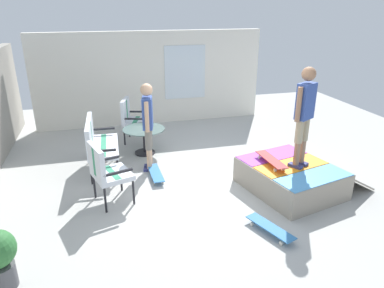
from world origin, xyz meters
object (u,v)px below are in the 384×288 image
patio_chair_near_house (131,116)px  skateboard_on_ramp (271,160)px  skateboard_by_bench (156,173)px  skate_ramp (291,177)px  patio_chair_by_wall (105,169)px  patio_bench (97,141)px  person_watching (148,121)px  patio_table (144,136)px  skateboard_spare (270,228)px  person_skater (305,111)px

patio_chair_near_house → skateboard_on_ramp: 3.66m
skateboard_by_bench → skateboard_on_ramp: bearing=-117.1°
skate_ramp → patio_chair_by_wall: patio_chair_by_wall is taller
patio_bench → patio_chair_by_wall: 1.32m
person_watching → skateboard_by_bench: person_watching is taller
patio_table → person_watching: bearing=179.3°
skate_ramp → patio_chair_near_house: bearing=38.1°
skate_ramp → patio_bench: 3.66m
skate_ramp → skateboard_by_bench: bearing=64.4°
skate_ramp → skateboard_spare: size_ratio=2.75×
patio_bench → patio_chair_near_house: same height
patio_table → person_watching: person_watching is taller
skate_ramp → person_watching: bearing=57.3°
person_skater → skateboard_on_ramp: size_ratio=2.07×
patio_chair_near_house → skateboard_spare: (-4.21, -1.52, -0.53)m
skate_ramp → skateboard_on_ramp: (0.11, 0.36, 0.32)m
patio_chair_by_wall → person_skater: (-0.41, -3.20, 0.84)m
skate_ramp → person_watching: 2.80m
patio_chair_by_wall → skateboard_on_ramp: (-0.24, -2.77, -0.05)m
patio_bench → person_skater: 3.82m
skate_ramp → skateboard_on_ramp: skateboard_on_ramp is taller
patio_chair_near_house → patio_table: bearing=-167.4°
skate_ramp → patio_table: 3.22m
patio_chair_by_wall → skateboard_spare: patio_chair_by_wall is taller
skateboard_by_bench → skate_ramp: bearing=-115.6°
person_watching → skateboard_on_ramp: person_watching is taller
patio_chair_near_house → skateboard_by_bench: patio_chair_near_house is taller
skateboard_by_bench → patio_chair_by_wall: bearing=128.1°
person_watching → skateboard_spare: person_watching is taller
patio_bench → skateboard_spare: patio_bench is taller
patio_chair_near_house → patio_table: (-0.83, -0.19, -0.21)m
person_skater → skate_ramp: bearing=48.9°
skateboard_on_ramp → skateboard_by_bench: bearing=62.9°
patio_chair_near_house → patio_chair_by_wall: 2.85m
patio_bench → patio_chair_near_house: bearing=-28.5°
skateboard_spare → skateboard_on_ramp: skateboard_on_ramp is taller
person_watching → skateboard_spare: (-2.55, -1.34, -0.91)m
patio_bench → skateboard_on_ramp: patio_bench is taller
skate_ramp → skateboard_on_ramp: 0.50m
patio_table → skateboard_spare: 3.64m
person_watching → patio_bench: bearing=77.7°
patio_chair_near_house → patio_table: patio_chair_near_house is taller
skate_ramp → person_watching: person_watching is taller
patio_chair_by_wall → skateboard_by_bench: (0.71, -0.91, -0.53)m
skate_ramp → skateboard_by_bench: (1.07, 2.22, -0.15)m
patio_chair_near_house → patio_chair_by_wall: (-2.77, 0.68, 0.00)m
patio_table → person_watching: (-0.82, 0.01, 0.59)m
patio_chair_by_wall → skateboard_on_ramp: bearing=-95.0°
skateboard_by_bench → patio_table: bearing=1.8°
person_watching → patio_chair_near_house: bearing=6.1°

